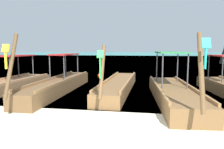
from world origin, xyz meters
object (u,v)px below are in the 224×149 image
at_px(longtail_boat_yellow_ribbon, 59,85).
at_px(mooring_buoy_near, 101,76).
at_px(longtail_boat_turquoise_ribbon, 173,93).
at_px(longtail_boat_orange_ribbon, 5,86).
at_px(longtail_boat_green_ribbon, 118,86).

xyz_separation_m(longtail_boat_yellow_ribbon, mooring_buoy_near, (1.00, 4.80, -0.15)).
xyz_separation_m(longtail_boat_turquoise_ribbon, mooring_buoy_near, (-4.26, 5.77, -0.14)).
bearing_deg(longtail_boat_turquoise_ribbon, mooring_buoy_near, 126.42).
distance_m(longtail_boat_turquoise_ribbon, mooring_buoy_near, 7.18).
height_order(longtail_boat_orange_ribbon, longtail_boat_green_ribbon, longtail_boat_orange_ribbon).
bearing_deg(longtail_boat_orange_ribbon, longtail_boat_yellow_ribbon, 8.78).
xyz_separation_m(longtail_boat_yellow_ribbon, longtail_boat_green_ribbon, (2.82, 0.74, -0.08)).
bearing_deg(longtail_boat_yellow_ribbon, longtail_boat_turquoise_ribbon, -10.47).
bearing_deg(longtail_boat_turquoise_ribbon, longtail_boat_orange_ribbon, 175.84).
bearing_deg(longtail_boat_green_ribbon, longtail_boat_yellow_ribbon, -165.28).
relative_size(longtail_boat_orange_ribbon, longtail_boat_yellow_ribbon, 0.94).
distance_m(longtail_boat_orange_ribbon, longtail_boat_turquoise_ribbon, 7.89).
relative_size(longtail_boat_turquoise_ribbon, mooring_buoy_near, 16.42).
height_order(longtail_boat_turquoise_ribbon, mooring_buoy_near, longtail_boat_turquoise_ribbon).
bearing_deg(longtail_boat_turquoise_ribbon, longtail_boat_yellow_ribbon, 169.53).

